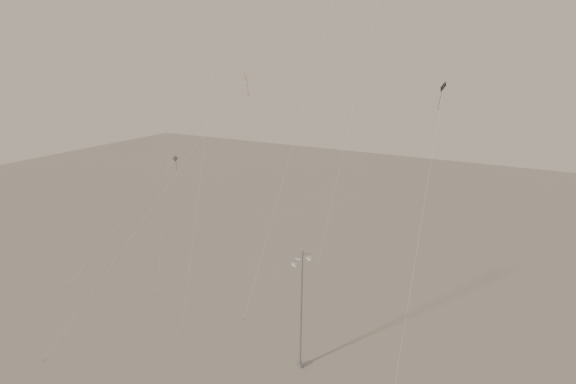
% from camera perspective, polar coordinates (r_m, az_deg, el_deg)
% --- Properties ---
extents(ground, '(160.00, 160.00, 0.00)m').
position_cam_1_polar(ground, '(34.86, -8.38, -21.39)').
color(ground, gray).
rests_on(ground, ground).
extents(street_lamp, '(1.48, 0.83, 9.10)m').
position_cam_1_polar(street_lamp, '(32.08, 1.67, -14.37)').
color(street_lamp, gray).
rests_on(street_lamp, ground).
extents(kite_0, '(3.25, 11.60, 34.87)m').
position_cam_1_polar(kite_0, '(47.94, -13.27, 22.52)').
color(kite_0, maroon).
rests_on(kite_0, ground).
extents(kite_1, '(2.85, 5.39, 30.49)m').
position_cam_1_polar(kite_1, '(34.59, -9.14, 17.28)').
color(kite_1, '#2F2927').
rests_on(kite_1, ground).
extents(kite_3, '(10.03, 13.43, 20.37)m').
position_cam_1_polar(kite_3, '(34.57, -11.89, 5.15)').
color(kite_3, maroon).
rests_on(kite_3, ground).
extents(kite_4, '(0.43, 9.02, 19.95)m').
position_cam_1_polar(kite_4, '(31.37, 17.88, 4.81)').
color(kite_4, '#2F2927').
rests_on(kite_4, ground).
extents(kite_5, '(4.10, 6.97, 31.11)m').
position_cam_1_polar(kite_5, '(46.30, 10.11, 17.83)').
color(kite_5, '#A03E1A').
rests_on(kite_5, ground).
extents(kite_6, '(7.82, 8.74, 12.34)m').
position_cam_1_polar(kite_6, '(45.83, -17.06, 0.43)').
color(kite_6, '#2F2927').
rests_on(kite_6, ground).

